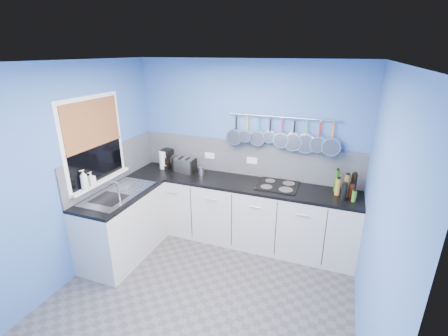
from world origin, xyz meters
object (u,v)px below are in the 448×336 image
Objects in this scene: paper_towel at (163,160)px; toaster at (185,165)px; soap_bottle_a at (84,179)px; canister at (201,171)px; soap_bottle_b at (91,179)px; coffee_maker at (167,159)px; hob at (278,185)px.

paper_towel is 0.36m from toaster.
soap_bottle_a is 0.88× the size of paper_towel.
canister is at bearing -4.47° from paper_towel.
soap_bottle_a is 0.11m from soap_bottle_b.
toaster is 2.60× the size of canister.
coffee_maker reaches higher than hob.
paper_towel is 0.51× the size of hob.
coffee_maker is 0.92× the size of toaster.
coffee_maker is at bearing 171.51° from canister.
coffee_maker is 1.75m from hob.
canister is (0.29, -0.04, -0.04)m from toaster.
toaster is at bearing 0.64° from coffee_maker.
soap_bottle_b is 0.60× the size of coffee_maker.
soap_bottle_b is at bearing -111.04° from toaster.
hob is (2.06, 1.13, -0.23)m from soap_bottle_b.
coffee_maker is 0.34m from toaster.
toaster is (0.33, -0.05, -0.04)m from coffee_maker.
soap_bottle_a is 1.45m from toaster.
coffee_maker is at bearing 76.46° from soap_bottle_a.
soap_bottle_a is 1.39× the size of soap_bottle_b.
soap_bottle_b is (0.00, 0.11, -0.03)m from soap_bottle_a.
hob is (1.74, -0.09, -0.14)m from coffee_maker.
hob is at bearing 5.91° from coffee_maker.
canister is at bearing 52.67° from soap_bottle_a.
canister is at bearing 179.97° from hob.
soap_bottle_b reaches higher than paper_towel.
canister is at bearing 50.12° from soap_bottle_b.
paper_towel is 0.88× the size of toaster.
soap_bottle_a is 2.41m from hob.
paper_towel is at bearing -173.12° from toaster.
soap_bottle_a reaches higher than soap_bottle_b.
soap_bottle_b reaches higher than toaster.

